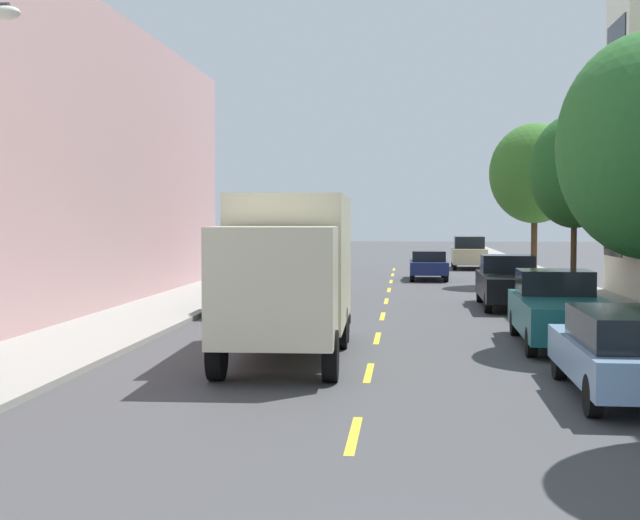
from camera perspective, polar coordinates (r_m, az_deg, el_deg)
name	(u,v)px	position (r m, az deg, el deg)	size (l,w,h in m)	color
ground_plane	(388,294)	(35.33, 4.39, -2.20)	(160.00, 160.00, 0.00)	#424244
sidewalk_left	(201,295)	(34.23, -7.66, -2.25)	(3.20, 120.00, 0.14)	#99968E
sidewalk_right	(581,298)	(33.93, 16.41, -2.38)	(3.20, 120.00, 0.14)	#99968E
lane_centerline_dashes	(385,308)	(29.85, 4.17, -3.09)	(0.14, 47.20, 0.01)	yellow
street_tree_third	(575,171)	(31.46, 16.05, 5.50)	(3.03, 3.03, 6.41)	#47331E
street_tree_farthest	(535,174)	(40.76, 13.64, 5.42)	(4.02, 4.02, 7.09)	#47331E
delivery_box_truck	(290,266)	(19.38, -1.92, -0.40)	(2.59, 7.45, 3.52)	beige
parked_wagon_sky	(625,351)	(15.71, 19.02, -5.54)	(1.87, 4.72, 1.50)	#7A9EC6
parked_suv_champagne	(469,252)	(53.52, 9.53, 0.50)	(2.06, 4.84, 1.93)	tan
parked_pickup_forest	(250,286)	(28.73, -4.51, -1.67)	(2.09, 5.33, 1.73)	#194C28
parked_pickup_black	(510,283)	(30.72, 12.12, -1.44)	(2.06, 5.32, 1.73)	black
parked_pickup_teal	(560,310)	(21.85, 15.17, -3.14)	(2.12, 5.34, 1.73)	#195B60
parked_suv_red	(278,269)	(35.21, -2.74, -0.60)	(2.09, 4.85, 1.93)	#AD1E1E
parked_pickup_burgundy	(316,257)	(50.36, -0.23, 0.22)	(2.06, 5.32, 1.73)	maroon
moving_navy_sedan	(428,264)	(43.68, 6.98, -0.29)	(1.80, 4.50, 1.43)	navy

